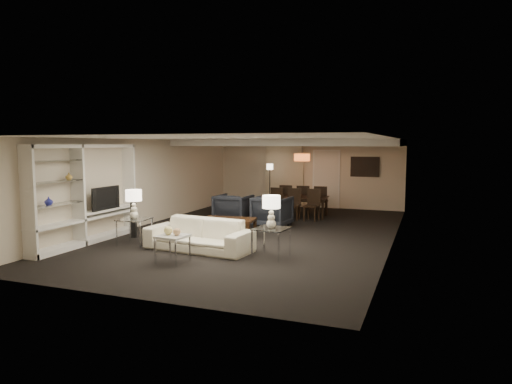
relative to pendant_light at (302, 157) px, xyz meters
The scene contains 35 objects.
floor 4.00m from the pendant_light, 94.90° to the right, with size 11.00×11.00×0.00m, color black.
ceiling 3.56m from the pendant_light, 94.90° to the right, with size 7.00×11.00×0.02m, color silver.
wall_back 2.13m from the pendant_light, 98.53° to the left, with size 7.00×0.02×2.50m, color beige.
wall_front 9.03m from the pendant_light, 91.91° to the right, with size 7.00×0.02×2.50m, color beige.
wall_left 5.21m from the pendant_light, 137.35° to the right, with size 0.02×11.00×2.50m, color beige.
wall_right 4.79m from the pendant_light, 47.56° to the right, with size 0.02×11.00×2.50m, color beige.
ceiling_soffit 0.57m from the pendant_light, behind, with size 7.00×4.00×0.20m, color silver.
curtains 2.38m from the pendant_light, 122.01° to the left, with size 1.50×0.12×2.40m, color beige.
door 2.19m from the pendant_light, 78.52° to the left, with size 0.90×0.05×2.10m, color silver.
painting 2.69m from the pendant_light, 47.44° to the left, with size 0.95×0.04×0.65m, color #142D38.
media_unit 7.13m from the pendant_light, 120.62° to the right, with size 0.38×3.40×2.35m, color white, non-canonical shape.
pendant_light is the anchor object (origin of this frame).
sofa 6.06m from the pendant_light, 97.69° to the right, with size 2.41×0.94×0.70m, color #EDE3C3.
coffee_table 4.60m from the pendant_light, 100.56° to the right, with size 1.32×0.77×0.47m, color black, non-canonical shape.
armchair_left 3.22m from the pendant_light, 118.91° to the right, with size 0.96×0.98×0.90m, color black.
armchair_right 2.91m from the pendant_light, 94.19° to the right, with size 0.96×0.98×0.90m, color black.
side_table_left 6.52m from the pendant_light, 113.16° to the right, with size 0.66×0.66×0.62m, color silver, non-canonical shape.
side_table_right 6.09m from the pendant_light, 81.03° to the right, with size 0.66×0.66×0.62m, color white, non-canonical shape.
table_lamp_left 6.39m from the pendant_light, 113.16° to the right, with size 0.37×0.37×0.68m, color beige, non-canonical shape.
table_lamp_right 5.96m from the pendant_light, 81.03° to the right, with size 0.37×0.37×0.68m, color #EFE2CA, non-canonical shape.
marble_table 7.14m from the pendant_light, 96.47° to the right, with size 0.55×0.55×0.55m, color silver, non-canonical shape.
gold_gourd_a 7.08m from the pendant_light, 97.29° to the right, with size 0.18×0.18×0.18m, color #D8C772.
gold_gourd_b 7.06m from the pendant_light, 95.65° to the right, with size 0.15×0.15×0.15m, color tan.
television 6.67m from the pendant_light, 122.79° to the right, with size 0.13×0.98×0.56m, color black.
vase_blue 8.12m from the pendant_light, 116.52° to the right, with size 0.17×0.17×0.18m, color #222796.
vase_amber 7.55m from the pendant_light, 118.60° to the right, with size 0.15×0.15×0.16m, color gold.
floor_speaker 6.09m from the pendant_light, 120.17° to the right, with size 0.12×0.12×1.12m, color black.
dining_table 1.65m from the pendant_light, 88.22° to the right, with size 1.87×1.04×0.66m, color black.
chair_nl 1.89m from the pendant_light, 118.42° to the right, with size 0.45×0.45×0.97m, color black, non-canonical shape.
chair_nm 1.80m from the pendant_light, 89.29° to the right, with size 0.45×0.45×0.97m, color black, non-canonical shape.
chair_nr 1.90m from the pendant_light, 60.49° to the right, with size 0.45×0.45×0.97m, color black, non-canonical shape.
chair_fl 1.56m from the pendant_light, 159.77° to the left, with size 0.45×0.45×0.97m, color black, non-canonical shape.
chair_fm 1.45m from the pendant_light, 86.43° to the left, with size 0.45×0.45×0.97m, color black, non-canonical shape.
chair_fr 1.57m from the pendant_light, 19.41° to the left, with size 0.45×0.45×0.97m, color black, non-canonical shape.
floor_lamp 2.29m from the pendant_light, 141.20° to the left, with size 0.24×0.24×1.64m, color black, non-canonical shape.
Camera 1 is at (4.24, -11.17, 2.36)m, focal length 32.00 mm.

